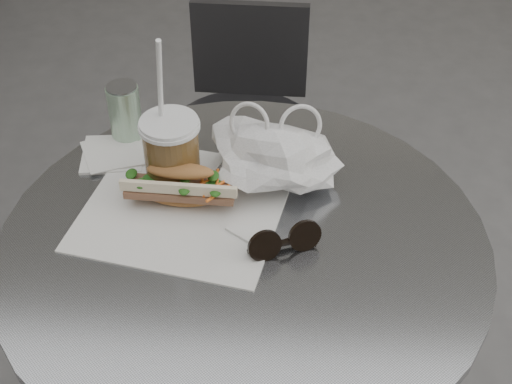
# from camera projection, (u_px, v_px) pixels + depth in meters

# --- Properties ---
(cafe_table) EXTENTS (0.76, 0.76, 0.74)m
(cafe_table) POSITION_uv_depth(u_px,v_px,m) (245.00, 347.00, 1.28)
(cafe_table) COLOR slate
(cafe_table) RESTS_ON ground
(chair_far) EXTENTS (0.38, 0.38, 0.72)m
(chair_far) POSITION_uv_depth(u_px,v_px,m) (245.00, 163.00, 1.91)
(chair_far) COLOR #303032
(chair_far) RESTS_ON ground
(sandwich_paper) EXTENTS (0.36, 0.34, 0.00)m
(sandwich_paper) POSITION_uv_depth(u_px,v_px,m) (184.00, 206.00, 1.15)
(sandwich_paper) COLOR white
(sandwich_paper) RESTS_ON cafe_table
(banh_mi) EXTENTS (0.22, 0.09, 0.07)m
(banh_mi) POSITION_uv_depth(u_px,v_px,m) (181.00, 186.00, 1.13)
(banh_mi) COLOR #AC6D41
(banh_mi) RESTS_ON sandwich_paper
(iced_coffee) EXTENTS (0.10, 0.10, 0.28)m
(iced_coffee) POSITION_uv_depth(u_px,v_px,m) (172.00, 153.00, 1.15)
(iced_coffee) COLOR brown
(iced_coffee) RESTS_ON cafe_table
(sunglasses) EXTENTS (0.11, 0.07, 0.05)m
(sunglasses) POSITION_uv_depth(u_px,v_px,m) (284.00, 242.00, 1.06)
(sunglasses) COLOR black
(sunglasses) RESTS_ON cafe_table
(plastic_bag) EXTENTS (0.21, 0.17, 0.10)m
(plastic_bag) POSITION_uv_depth(u_px,v_px,m) (274.00, 158.00, 1.17)
(plastic_bag) COLOR white
(plastic_bag) RESTS_ON cafe_table
(napkin_stack) EXTENTS (0.13, 0.13, 0.01)m
(napkin_stack) POSITION_uv_depth(u_px,v_px,m) (113.00, 153.00, 1.25)
(napkin_stack) COLOR white
(napkin_stack) RESTS_ON cafe_table
(drink_can) EXTENTS (0.06, 0.06, 0.11)m
(drink_can) POSITION_uv_depth(u_px,v_px,m) (125.00, 112.00, 1.26)
(drink_can) COLOR #569460
(drink_can) RESTS_ON cafe_table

